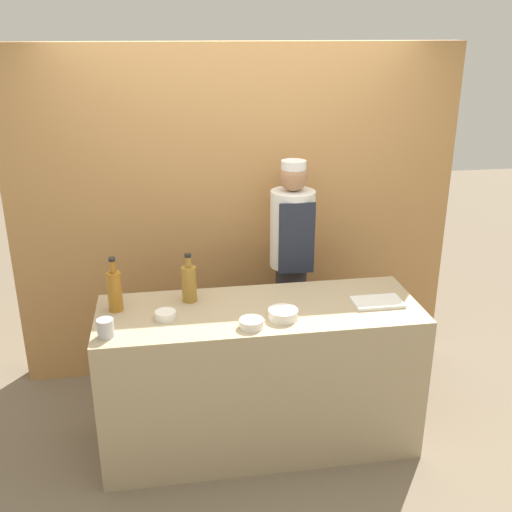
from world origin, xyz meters
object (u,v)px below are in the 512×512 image
Objects in this scene: cutting_board at (377,302)px; cup_steel at (106,328)px; sauce_bowl_yellow at (165,315)px; chef_center at (291,266)px; bottle_amber at (115,290)px; bottle_vinegar at (189,283)px; sauce_bowl_white at (251,323)px; sauce_bowl_green at (283,314)px.

cup_steel is (-1.58, -0.16, 0.04)m from cutting_board.
sauce_bowl_yellow is 1.13m from chef_center.
bottle_amber is 0.44m from bottle_vinegar.
sauce_bowl_white is at bearing -167.32° from cutting_board.
sauce_bowl_yellow is 0.40× the size of bottle_vinegar.
sauce_bowl_green is 0.57× the size of cutting_board.
bottle_vinegar is at bearing 39.16° from cup_steel.
chef_center is (1.20, 0.86, -0.06)m from cup_steel.
sauce_bowl_white is at bearing -1.16° from cup_steel.
sauce_bowl_green is at bearing 21.30° from sauce_bowl_white.
bottle_amber is at bearing 83.73° from cup_steel.
sauce_bowl_white is 0.79m from cup_steel.
bottle_amber is (-1.55, 0.16, 0.12)m from cutting_board.
sauce_bowl_yellow is 0.36× the size of bottle_amber.
sauce_bowl_white is at bearing -21.05° from sauce_bowl_yellow.
cup_steel is at bearing 178.84° from sauce_bowl_white.
sauce_bowl_green is at bearing -105.54° from chef_center.
sauce_bowl_yellow is 0.50m from sauce_bowl_white.
sauce_bowl_yellow is 1.26m from cutting_board.
bottle_amber reaches higher than sauce_bowl_green.
cutting_board is 0.18× the size of chef_center.
cup_steel is (-0.79, 0.02, 0.02)m from sauce_bowl_white.
cutting_board is 0.97× the size of bottle_vinegar.
sauce_bowl_green is 1.66× the size of cup_steel.
bottle_amber is (-0.95, 0.26, 0.10)m from sauce_bowl_green.
chef_center reaches higher than sauce_bowl_white.
cutting_board is 1.14m from bottle_vinegar.
chef_center is (0.22, 0.80, -0.04)m from sauce_bowl_green.
bottle_amber is at bearing 164.61° from sauce_bowl_green.
sauce_bowl_white is 1.33× the size of cup_steel.
bottle_amber is 0.20× the size of chef_center.
cutting_board is 0.89× the size of bottle_amber.
chef_center is at bearing 74.46° from sauce_bowl_green.
bottle_vinegar is (-0.32, 0.40, 0.09)m from sauce_bowl_white.
sauce_bowl_green is at bearing -170.27° from cutting_board.
cup_steel is at bearing -140.84° from bottle_vinegar.
sauce_bowl_white is 0.97m from chef_center.
sauce_bowl_white is at bearing -158.70° from sauce_bowl_green.
sauce_bowl_white is 0.45× the size of bottle_vinegar.
sauce_bowl_white is 0.80× the size of sauce_bowl_green.
cup_steel reaches higher than sauce_bowl_yellow.
chef_center is (0.74, 0.48, -0.13)m from bottle_vinegar.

